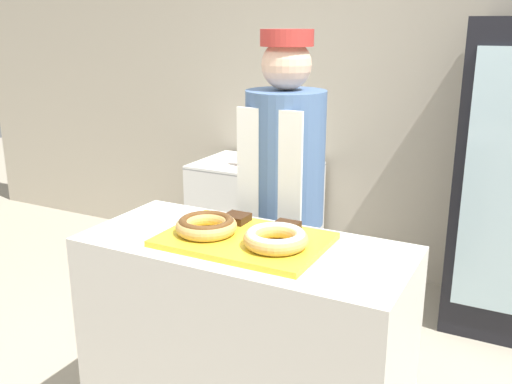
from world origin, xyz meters
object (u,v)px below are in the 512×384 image
bottle_red (242,154)px  brownie_back_right (286,227)px  donut_chocolate_glaze (206,225)px  brownie_back_left (236,218)px  baker_person (284,206)px  donut_light_glaze (276,238)px  chest_freezer (255,217)px  bottle_green (254,150)px  serving_tray (244,240)px

bottle_red → brownie_back_right: bearing=-55.5°
donut_chocolate_glaze → brownie_back_right: size_ratio=2.49×
brownie_back_left → baker_person: size_ratio=0.06×
donut_light_glaze → chest_freezer: donut_light_glaze is taller
brownie_back_left → baker_person: (0.01, 0.46, -0.08)m
brownie_back_right → bottle_green: (-0.97, 1.57, -0.09)m
brownie_back_left → chest_freezer: (-0.75, 1.61, -0.60)m
baker_person → bottle_red: 1.33m
serving_tray → baker_person: baker_person is taller
baker_person → bottle_green: 1.35m
brownie_back_left → brownie_back_right: same height
donut_light_glaze → bottle_green: 2.02m
donut_light_glaze → brownie_back_right: bearing=102.4°
serving_tray → chest_freezer: serving_tray is taller
chest_freezer → bottle_green: bottle_green is taller
donut_chocolate_glaze → chest_freezer: size_ratio=0.28×
donut_light_glaze → chest_freezer: size_ratio=0.28×
brownie_back_left → bottle_green: (-0.74, 1.57, -0.09)m
bottle_green → serving_tray: bearing=-63.5°
donut_light_glaze → brownie_back_right: (-0.04, 0.17, -0.02)m
donut_light_glaze → serving_tray: bearing=167.7°
brownie_back_right → bottle_red: size_ratio=0.43×
brownie_back_right → bottle_red: bottle_red is taller
donut_chocolate_glaze → brownie_back_left: donut_chocolate_glaze is taller
chest_freezer → bottle_green: bearing=-75.0°
brownie_back_left → chest_freezer: bearing=115.0°
baker_person → chest_freezer: size_ratio=2.06×
bottle_red → brownie_back_left: bearing=-61.8°
baker_person → brownie_back_left: bearing=-91.1°
donut_chocolate_glaze → brownie_back_right: donut_chocolate_glaze is taller
donut_chocolate_glaze → bottle_red: size_ratio=1.07×
donut_chocolate_glaze → donut_light_glaze: (0.30, 0.00, 0.00)m
donut_chocolate_glaze → brownie_back_left: size_ratio=2.49×
brownie_back_left → bottle_red: bearing=118.2°
chest_freezer → donut_light_glaze: bearing=-60.3°
baker_person → bottle_red: bearing=127.9°
serving_tray → bottle_green: (-0.85, 1.72, -0.06)m
baker_person → chest_freezer: 1.48m
bottle_green → bottle_red: (-0.06, -0.07, -0.02)m
brownie_back_right → donut_light_glaze: bearing=-77.6°
bottle_red → chest_freezer: bearing=62.2°
brownie_back_left → baker_person: baker_person is taller
baker_person → serving_tray: bearing=-80.0°
donut_chocolate_glaze → bottle_green: 1.89m
donut_light_glaze → bottle_red: (-1.07, 1.68, -0.13)m
brownie_back_left → donut_light_glaze: bearing=-33.1°
serving_tray → chest_freezer: 2.03m
donut_light_glaze → brownie_back_left: donut_light_glaze is taller
serving_tray → bottle_red: (-0.92, 1.64, -0.08)m
serving_tray → chest_freezer: size_ratio=0.74×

